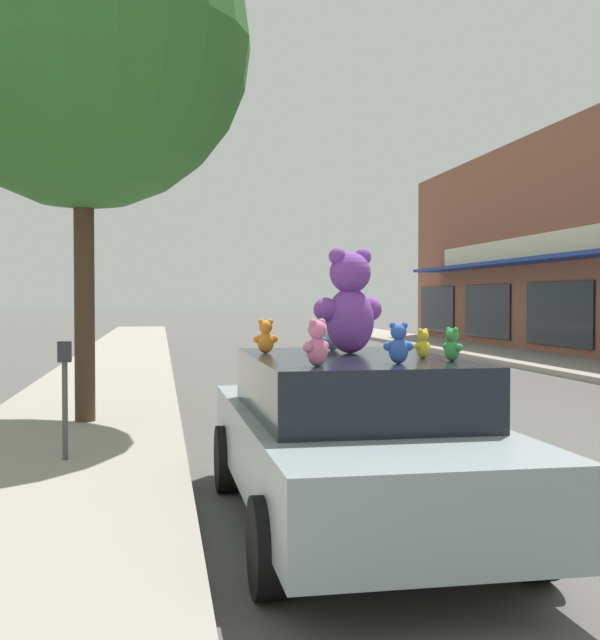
# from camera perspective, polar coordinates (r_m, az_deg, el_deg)

# --- Properties ---
(plush_art_car) EXTENTS (2.01, 4.55, 1.40)m
(plush_art_car) POSITION_cam_1_polar(r_m,az_deg,el_deg) (6.62, 3.66, -8.22)
(plush_art_car) COLOR #8C999E
(plush_art_car) RESTS_ON ground_plane
(teddy_bear_giant) EXTENTS (0.69, 0.48, 0.91)m
(teddy_bear_giant) POSITION_cam_1_polar(r_m,az_deg,el_deg) (6.91, 3.56, 1.24)
(teddy_bear_giant) COLOR purple
(teddy_bear_giant) RESTS_ON plush_art_car
(teddy_bear_white) EXTENTS (0.24, 0.25, 0.36)m
(teddy_bear_white) POSITION_cam_1_polar(r_m,az_deg,el_deg) (7.29, 2.36, -0.80)
(teddy_bear_white) COLOR white
(teddy_bear_white) RESTS_ON plush_art_car
(teddy_bear_pink) EXTENTS (0.24, 0.22, 0.33)m
(teddy_bear_pink) POSITION_cam_1_polar(r_m,az_deg,el_deg) (5.55, 1.22, -1.68)
(teddy_bear_pink) COLOR pink
(teddy_bear_pink) RESTS_ON plush_art_car
(teddy_bear_yellow) EXTENTS (0.17, 0.15, 0.24)m
(teddy_bear_yellow) POSITION_cam_1_polar(r_m,az_deg,el_deg) (6.38, 8.72, -1.70)
(teddy_bear_yellow) COLOR yellow
(teddy_bear_yellow) RESTS_ON plush_art_car
(teddy_bear_blue) EXTENTS (0.23, 0.15, 0.30)m
(teddy_bear_blue) POSITION_cam_1_polar(r_m,az_deg,el_deg) (5.84, 7.02, -1.68)
(teddy_bear_blue) COLOR blue
(teddy_bear_blue) RESTS_ON plush_art_car
(teddy_bear_orange) EXTENTS (0.22, 0.13, 0.30)m
(teddy_bear_orange) POSITION_cam_1_polar(r_m,az_deg,el_deg) (6.89, -2.46, -1.20)
(teddy_bear_orange) COLOR orange
(teddy_bear_orange) RESTS_ON plush_art_car
(teddy_bear_green) EXTENTS (0.15, 0.19, 0.26)m
(teddy_bear_green) POSITION_cam_1_polar(r_m,az_deg,el_deg) (6.11, 10.76, -1.75)
(teddy_bear_green) COLOR green
(teddy_bear_green) RESTS_ON plush_art_car
(teddy_bear_teal) EXTENTS (0.15, 0.16, 0.23)m
(teddy_bear_teal) POSITION_cam_1_polar(r_m,az_deg,el_deg) (7.16, 1.35, -1.34)
(teddy_bear_teal) COLOR teal
(teddy_bear_teal) RESTS_ON plush_art_car
(street_tree) EXTENTS (4.70, 4.70, 7.68)m
(street_tree) POSITION_cam_1_polar(r_m,az_deg,el_deg) (12.21, -15.21, 18.59)
(street_tree) COLOR #473323
(street_tree) RESTS_ON sidewalk_near
(parking_meter) EXTENTS (0.14, 0.10, 1.27)m
(parking_meter) POSITION_cam_1_polar(r_m,az_deg,el_deg) (8.95, -16.38, -4.42)
(parking_meter) COLOR #4C4C51
(parking_meter) RESTS_ON sidewalk_near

